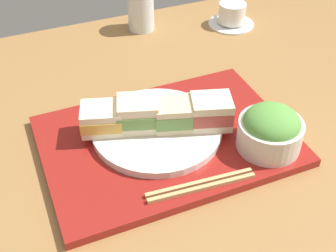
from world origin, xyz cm
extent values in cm
cube|color=olive|center=(0.00, 0.00, -1.50)|extent=(140.00, 100.00, 3.00)
cube|color=maroon|center=(-2.03, -3.28, 0.83)|extent=(44.84, 31.49, 1.65)
cylinder|color=white|center=(-3.19, -1.25, 2.37)|extent=(23.99, 23.99, 1.45)
cube|color=#EFE5C1|center=(-12.56, 1.87, 3.75)|extent=(8.64, 7.88, 1.31)
cube|color=gold|center=(-12.56, 1.87, 5.50)|extent=(8.86, 8.24, 2.20)
cube|color=#EFE5C1|center=(-12.56, 1.87, 7.25)|extent=(8.64, 7.88, 1.31)
cube|color=beige|center=(-6.31, -0.21, 3.96)|extent=(8.64, 7.88, 1.72)
cube|color=#669347|center=(-6.31, -0.21, 6.03)|extent=(9.20, 8.38, 2.41)
cube|color=beige|center=(-6.31, -0.21, 8.09)|extent=(8.64, 7.88, 1.72)
cube|color=beige|center=(-0.06, -2.29, 3.72)|extent=(8.64, 7.88, 1.24)
cube|color=#669347|center=(-0.06, -2.29, 5.65)|extent=(8.82, 8.07, 2.62)
cube|color=beige|center=(-0.06, -2.29, 7.58)|extent=(8.64, 7.88, 1.24)
cube|color=beige|center=(6.18, -4.36, 3.87)|extent=(8.64, 7.88, 1.54)
cube|color=#B74C42|center=(6.18, -4.36, 5.91)|extent=(8.73, 8.05, 2.55)
cube|color=beige|center=(6.18, -4.36, 7.95)|extent=(8.64, 7.88, 1.54)
cylinder|color=silver|center=(13.70, -12.34, 4.33)|extent=(11.38, 11.38, 5.35)
ellipsoid|color=#5B9E42|center=(13.70, -12.34, 7.00)|extent=(9.94, 9.94, 5.47)
cube|color=tan|center=(-1.65, -17.17, 2.00)|extent=(18.45, 2.18, 0.70)
cube|color=tan|center=(-1.56, -16.02, 2.00)|extent=(18.45, 2.18, 0.70)
cylinder|color=white|center=(31.96, 33.90, 0.40)|extent=(12.08, 12.08, 0.80)
cylinder|color=white|center=(31.96, 33.90, 3.38)|extent=(7.06, 7.06, 5.16)
cylinder|color=#382111|center=(31.96, 33.90, 5.56)|extent=(6.49, 6.49, 0.40)
torus|color=white|center=(33.07, 37.88, 3.38)|extent=(1.76, 3.77, 3.69)
cylinder|color=silver|center=(9.10, 40.98, 5.02)|extent=(6.80, 6.80, 10.04)
camera|label=1|loc=(-25.30, -59.46, 55.53)|focal=47.45mm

